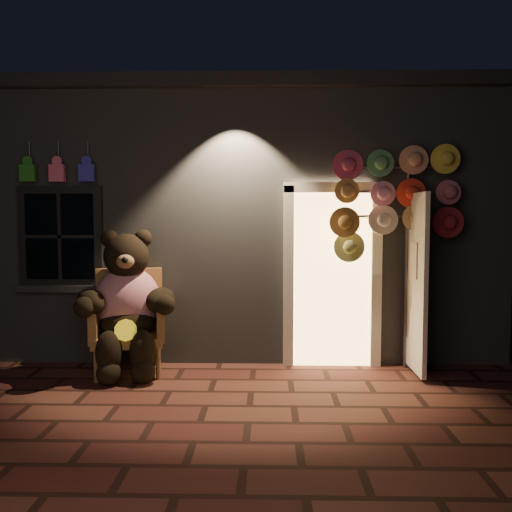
{
  "coord_description": "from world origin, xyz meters",
  "views": [
    {
      "loc": [
        0.59,
        -4.99,
        1.77
      ],
      "look_at": [
        0.45,
        1.0,
        1.35
      ],
      "focal_mm": 38.0,
      "sensor_mm": 36.0,
      "label": 1
    }
  ],
  "objects": [
    {
      "name": "hat_rack",
      "position": [
        2.03,
        1.28,
        2.0
      ],
      "size": [
        1.45,
        0.22,
        2.57
      ],
      "color": "#59595E",
      "rests_on": "ground"
    },
    {
      "name": "shop_building",
      "position": [
        0.0,
        3.99,
        1.74
      ],
      "size": [
        7.3,
        5.95,
        3.51
      ],
      "color": "slate",
      "rests_on": "ground"
    },
    {
      "name": "wicker_armchair",
      "position": [
        -1.02,
        1.16,
        0.59
      ],
      "size": [
        0.93,
        0.87,
        1.17
      ],
      "rotation": [
        0.0,
        0.0,
        0.2
      ],
      "color": "#A26E3E",
      "rests_on": "ground"
    },
    {
      "name": "ground",
      "position": [
        0.0,
        0.0,
        0.0
      ],
      "size": [
        60.0,
        60.0,
        0.0
      ],
      "primitive_type": "plane",
      "color": "#532B1F",
      "rests_on": "ground"
    },
    {
      "name": "teddy_bear",
      "position": [
        -1.0,
        1.01,
        0.81
      ],
      "size": [
        1.17,
        1.01,
        1.64
      ],
      "rotation": [
        0.0,
        0.0,
        0.2
      ],
      "color": "#B4132E",
      "rests_on": "ground"
    }
  ]
}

